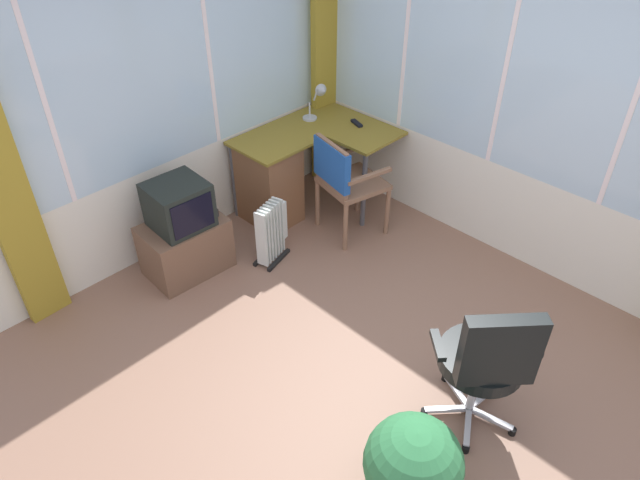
% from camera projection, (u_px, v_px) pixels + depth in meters
% --- Properties ---
extents(ground, '(4.90, 5.53, 0.06)m').
position_uv_depth(ground, '(367.00, 398.00, 3.75)').
color(ground, '#86624E').
extents(north_window_panel, '(3.90, 0.07, 2.78)m').
position_uv_depth(north_window_panel, '(136.00, 93.00, 4.17)').
color(north_window_panel, silver).
rests_on(north_window_panel, ground).
extents(east_window_panel, '(0.07, 4.53, 2.78)m').
position_uv_depth(east_window_panel, '(562.00, 103.00, 4.02)').
color(east_window_panel, silver).
rests_on(east_window_panel, ground).
extents(curtain_corner, '(0.30, 0.09, 2.68)m').
position_uv_depth(curtain_corner, '(326.00, 43.00, 5.18)').
color(curtain_corner, olive).
rests_on(curtain_corner, ground).
extents(desk, '(1.25, 1.01, 0.76)m').
position_uv_depth(desk, '(275.00, 177.00, 5.12)').
color(desk, olive).
rests_on(desk, ground).
extents(desk_lamp, '(0.23, 0.20, 0.32)m').
position_uv_depth(desk_lamp, '(320.00, 97.00, 5.16)').
color(desk_lamp, '#B2B7BC').
rests_on(desk_lamp, desk).
extents(tv_remote, '(0.09, 0.16, 0.02)m').
position_uv_depth(tv_remote, '(357.00, 123.00, 5.18)').
color(tv_remote, black).
rests_on(tv_remote, desk).
extents(wooden_armchair, '(0.58, 0.58, 0.92)m').
position_uv_depth(wooden_armchair, '(341.00, 175.00, 4.79)').
color(wooden_armchair, '#845E46').
rests_on(wooden_armchair, ground).
extents(office_chair, '(0.61, 0.60, 1.01)m').
position_uv_depth(office_chair, '(488.00, 358.00, 3.21)').
color(office_chair, '#B7B7BF').
rests_on(office_chair, ground).
extents(tv_on_stand, '(0.66, 0.47, 0.81)m').
position_uv_depth(tv_on_stand, '(184.00, 233.00, 4.54)').
color(tv_on_stand, brown).
rests_on(tv_on_stand, ground).
extents(space_heater, '(0.37, 0.25, 0.53)m').
position_uv_depth(space_heater, '(272.00, 231.00, 4.71)').
color(space_heater, silver).
rests_on(space_heater, ground).
extents(potted_plant, '(0.53, 0.53, 0.60)m').
position_uv_depth(potted_plant, '(413.00, 465.00, 2.99)').
color(potted_plant, '#33435A').
rests_on(potted_plant, ground).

